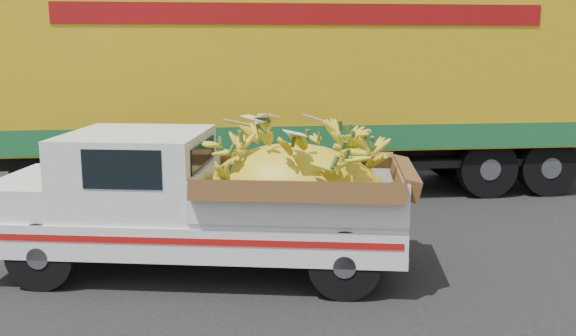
{
  "coord_description": "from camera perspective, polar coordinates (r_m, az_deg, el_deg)",
  "views": [
    {
      "loc": [
        2.55,
        -7.06,
        2.83
      ],
      "look_at": [
        2.12,
        1.24,
        1.23
      ],
      "focal_mm": 40.0,
      "sensor_mm": 36.0,
      "label": 1
    }
  ],
  "objects": [
    {
      "name": "ground",
      "position": [
        8.03,
        -16.02,
        -10.21
      ],
      "size": [
        100.0,
        100.0,
        0.0
      ],
      "primitive_type": "plane",
      "color": "black",
      "rests_on": "ground"
    },
    {
      "name": "curb",
      "position": [
        15.32,
        -6.65,
        0.45
      ],
      "size": [
        60.0,
        0.25,
        0.15
      ],
      "primitive_type": "cube",
      "color": "gray",
      "rests_on": "ground"
    },
    {
      "name": "sidewalk",
      "position": [
        17.36,
        -5.5,
        1.69
      ],
      "size": [
        60.0,
        4.0,
        0.14
      ],
      "primitive_type": "cube",
      "color": "gray",
      "rests_on": "ground"
    },
    {
      "name": "building_left",
      "position": [
        25.17,
        -22.1,
        9.36
      ],
      "size": [
        18.0,
        6.0,
        5.0
      ],
      "primitive_type": "cube",
      "color": "gray",
      "rests_on": "ground"
    },
    {
      "name": "pickup_truck",
      "position": [
        8.04,
        -5.1,
        -2.7
      ],
      "size": [
        5.1,
        2.0,
        1.77
      ],
      "rotation": [
        0.0,
        0.0,
        -0.03
      ],
      "color": "black",
      "rests_on": "ground"
    },
    {
      "name": "semi_trailer",
      "position": [
        12.43,
        0.83,
        7.61
      ],
      "size": [
        12.08,
        4.52,
        3.8
      ],
      "rotation": [
        0.0,
        0.0,
        0.17
      ],
      "color": "black",
      "rests_on": "ground"
    }
  ]
}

